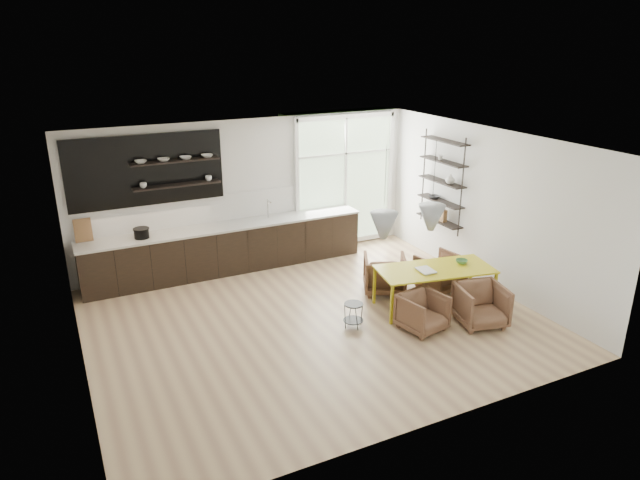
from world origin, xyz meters
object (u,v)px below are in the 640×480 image
at_px(armchair_back_right, 440,272).
at_px(armchair_front_left, 423,312).
at_px(wire_stool, 353,312).
at_px(armchair_back_left, 385,274).
at_px(armchair_front_right, 481,305).
at_px(dining_table, 435,271).

xyz_separation_m(armchair_back_right, armchair_front_left, (-1.18, -1.11, -0.03)).
relative_size(armchair_back_right, wire_stool, 1.81).
bearing_deg(armchair_back_left, armchair_back_right, -174.13).
xyz_separation_m(armchair_back_right, armchair_front_right, (-0.24, -1.38, 0.00)).
xyz_separation_m(armchair_front_left, wire_stool, (-0.93, 0.56, -0.04)).
height_order(armchair_back_right, wire_stool, armchair_back_right).
height_order(dining_table, armchair_back_left, dining_table).
relative_size(armchair_back_right, armchair_front_left, 1.11).
distance_m(armchair_front_left, wire_stool, 1.09).
xyz_separation_m(armchair_back_left, wire_stool, (-1.16, -0.93, -0.08)).
distance_m(armchair_front_right, wire_stool, 2.05).
distance_m(armchair_back_left, armchair_front_left, 1.51).
relative_size(armchair_back_left, armchair_front_right, 1.01).
xyz_separation_m(armchair_front_right, wire_stool, (-1.87, 0.82, -0.08)).
bearing_deg(armchair_front_right, armchair_back_left, 125.53).
bearing_deg(armchair_back_right, armchair_front_right, 71.36).
xyz_separation_m(dining_table, armchair_back_right, (0.53, 0.53, -0.33)).
height_order(armchair_front_left, armchair_front_right, armchair_front_right).
bearing_deg(armchair_front_right, armchair_back_right, 93.74).
bearing_deg(armchair_front_right, armchair_front_left, 177.81).
bearing_deg(wire_stool, armchair_back_right, 14.67).
xyz_separation_m(dining_table, armchair_front_left, (-0.64, -0.58, -0.36)).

